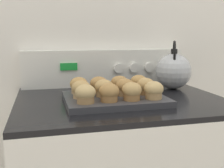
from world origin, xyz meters
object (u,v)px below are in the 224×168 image
Objects in this scene: muffin_r0_c0 at (85,94)px; muffin_r2_c0 at (79,85)px; muffin_pan at (114,99)px; muffin_r0_c1 at (109,93)px; tea_kettle at (173,70)px; muffin_r0_c3 at (154,90)px; muffin_r2_c1 at (99,85)px; muffin_r0_c2 at (131,92)px; muffin_r1_c3 at (146,86)px; muffin_r1_c2 at (125,87)px; muffin_r2_c2 at (120,84)px; muffin_r1_c1 at (104,88)px; muffin_r2_c3 at (139,83)px; muffin_r1_c0 at (81,90)px.

muffin_r0_c0 is 1.00× the size of muffin_r2_c0.
muffin_r0_c1 is (-0.04, -0.08, 0.04)m from muffin_pan.
tea_kettle reaches higher than muffin_pan.
muffin_r0_c3 and muffin_r2_c1 have the same top height.
muffin_r0_c2 is 1.00× the size of muffin_r1_c3.
muffin_r1_c2 is (-0.08, 0.08, 0.00)m from muffin_r0_c3.
muffin_r2_c1 and muffin_r2_c2 have the same top height.
muffin_r2_c2 is (0.08, 0.07, 0.00)m from muffin_r1_c1.
muffin_r1_c1 is 1.00× the size of muffin_r2_c3.
muffin_r0_c2 is 0.22m from muffin_r2_c0.
muffin_r2_c1 is at bearing -179.63° from muffin_r2_c2.
muffin_r0_c2 is (0.04, -0.08, 0.04)m from muffin_pan.
muffin_r0_c1 is at bearing -117.33° from muffin_r2_c2.
muffin_r2_c0 is at bearing 179.44° from muffin_r2_c3.
muffin_r1_c3 is 1.00× the size of muffin_r2_c2.
muffin_r2_c2 is (0.04, 0.08, 0.04)m from muffin_pan.
muffin_r0_c3 is 0.16m from muffin_r2_c3.
muffin_r0_c3 and muffin_r1_c1 have the same top height.
tea_kettle reaches higher than muffin_r2_c2.
muffin_r1_c0 and muffin_r2_c3 have the same top height.
muffin_r0_c1 is 0.11m from muffin_r1_c2.
muffin_r1_c0 is at bearing 162.52° from muffin_r0_c3.
muffin_r1_c1 reaches higher than muffin_pan.
muffin_r1_c2 is (0.08, 0.08, 0.00)m from muffin_r0_c1.
muffin_r2_c2 is 0.31× the size of tea_kettle.
muffin_r1_c1 is at bearing 133.08° from muffin_r0_c2.
muffin_r1_c1 and muffin_r2_c1 have the same top height.
muffin_r1_c0 is (-0.00, 0.08, 0.00)m from muffin_r0_c0.
tea_kettle is at bearing 27.44° from muffin_r2_c3.
muffin_r2_c3 is 0.31× the size of tea_kettle.
muffin_r0_c1 and muffin_r2_c2 have the same top height.
muffin_r0_c2 and muffin_r0_c3 have the same top height.
muffin_pan is at bearing -179.08° from muffin_r1_c2.
muffin_r0_c3 is 0.31× the size of tea_kettle.
muffin_r2_c0 is 0.31× the size of tea_kettle.
muffin_pan is at bearing 115.36° from muffin_r0_c2.
muffin_r2_c1 is at bearing 91.19° from muffin_r0_c1.
muffin_pan is at bearing -146.94° from muffin_r2_c3.
muffin_r0_c2 is at bearing 0.57° from muffin_r0_c1.
muffin_r1_c3 is (0.12, 0.00, 0.04)m from muffin_pan.
muffin_r2_c3 is (0.24, -0.00, 0.00)m from muffin_r2_c0.
muffin_r0_c1 and muffin_r1_c1 have the same top height.
muffin_pan is 1.65× the size of tea_kettle.
muffin_r2_c3 is at bearing 44.47° from muffin_r0_c1.
muffin_r1_c1 is at bearing 46.26° from muffin_r0_c0.
muffin_pan is 5.29× the size of muffin_r0_c2.
muffin_r2_c3 is at bearing 18.40° from muffin_r1_c0.
muffin_r1_c2 is at bearing -136.05° from muffin_r2_c3.
tea_kettle is at bearing 29.62° from muffin_pan.
muffin_r2_c0 is (-0.12, 0.08, 0.04)m from muffin_pan.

